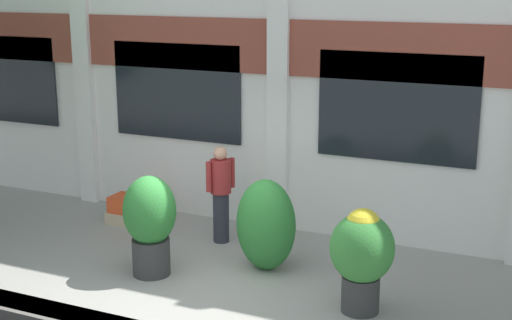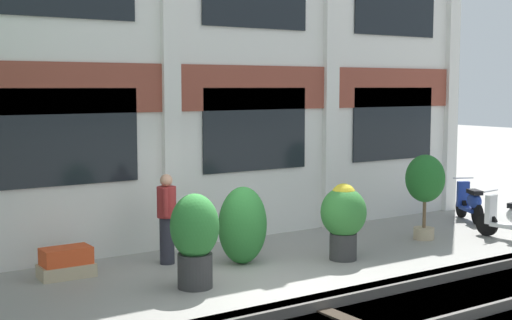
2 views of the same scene
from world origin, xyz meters
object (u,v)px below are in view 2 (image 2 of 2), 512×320
(potted_plant_glazed_jar, at_px, (343,215))
(scooter_near_curb, at_px, (510,219))
(potted_plant_tall_urn, at_px, (425,182))
(scooter_second_parked, at_px, (471,203))
(resident_by_doorway, at_px, (167,216))
(potted_plant_square_trough, at_px, (66,263))
(topiary_hedge, at_px, (243,225))
(potted_plant_fluted_column, at_px, (195,236))

(potted_plant_glazed_jar, distance_m, scooter_near_curb, 3.99)
(potted_plant_tall_urn, distance_m, potted_plant_glazed_jar, 2.58)
(scooter_second_parked, distance_m, resident_by_doorway, 7.67)
(scooter_second_parked, bearing_deg, resident_by_doorway, 114.28)
(potted_plant_square_trough, distance_m, scooter_near_curb, 8.79)
(potted_plant_square_trough, bearing_deg, resident_by_doorway, -3.95)
(topiary_hedge, bearing_deg, scooter_second_parked, 3.17)
(scooter_second_parked, relative_size, topiary_hedge, 0.92)
(potted_plant_square_trough, height_order, potted_plant_fluted_column, potted_plant_fluted_column)
(potted_plant_fluted_column, xyz_separation_m, resident_by_doorway, (0.33, 1.60, 0.03))
(potted_plant_fluted_column, bearing_deg, resident_by_doorway, 78.42)
(potted_plant_glazed_jar, distance_m, resident_by_doorway, 3.17)
(potted_plant_glazed_jar, xyz_separation_m, topiary_hedge, (-1.67, 0.77, -0.13))
(potted_plant_square_trough, bearing_deg, potted_plant_glazed_jar, -19.76)
(potted_plant_glazed_jar, xyz_separation_m, potted_plant_fluted_column, (-3.11, -0.08, 0.01))
(potted_plant_tall_urn, height_order, potted_plant_glazed_jar, potted_plant_tall_urn)
(resident_by_doorway, bearing_deg, potted_plant_square_trough, -152.72)
(potted_plant_tall_urn, xyz_separation_m, potted_plant_glazed_jar, (-2.53, -0.39, -0.37))
(scooter_near_curb, bearing_deg, topiary_hedge, 69.74)
(potted_plant_glazed_jar, bearing_deg, potted_plant_fluted_column, -178.44)
(scooter_second_parked, bearing_deg, potted_plant_glazed_jar, 130.25)
(potted_plant_square_trough, distance_m, potted_plant_glazed_jar, 4.88)
(scooter_near_curb, xyz_separation_m, resident_by_doorway, (-6.70, 2.15, 0.42))
(scooter_near_curb, distance_m, topiary_hedge, 5.77)
(potted_plant_fluted_column, xyz_separation_m, scooter_second_parked, (7.98, 1.22, -0.39))
(potted_plant_glazed_jar, bearing_deg, potted_plant_tall_urn, 8.87)
(potted_plant_square_trough, relative_size, potted_plant_fluted_column, 0.61)
(potted_plant_fluted_column, relative_size, resident_by_doorway, 0.93)
(scooter_second_parked, bearing_deg, potted_plant_square_trough, 114.07)
(potted_plant_tall_urn, xyz_separation_m, resident_by_doorway, (-5.31, 1.12, -0.33))
(potted_plant_tall_urn, bearing_deg, topiary_hedge, 174.82)
(potted_plant_fluted_column, distance_m, scooter_near_curb, 7.06)
(potted_plant_tall_urn, distance_m, scooter_near_curb, 1.89)
(resident_by_doorway, bearing_deg, topiary_hedge, -2.41)
(resident_by_doorway, relative_size, topiary_hedge, 1.16)
(potted_plant_fluted_column, bearing_deg, potted_plant_tall_urn, 4.86)
(scooter_second_parked, distance_m, topiary_hedge, 6.55)
(potted_plant_square_trough, distance_m, potted_plant_tall_urn, 7.26)
(potted_plant_square_trough, distance_m, scooter_second_parked, 9.45)
(potted_plant_square_trough, xyz_separation_m, topiary_hedge, (2.90, -0.87, 0.45))
(potted_plant_square_trough, relative_size, resident_by_doorway, 0.57)
(scooter_near_curb, bearing_deg, potted_plant_tall_urn, 47.46)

